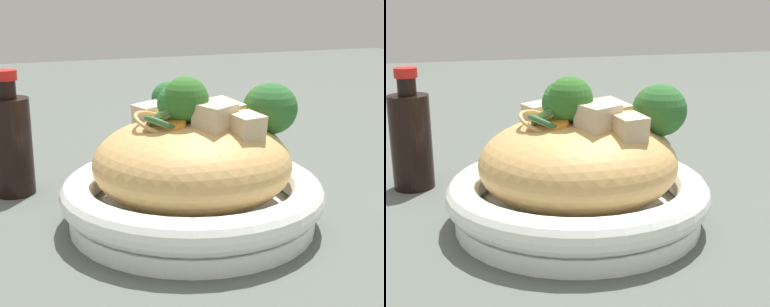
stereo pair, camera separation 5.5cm
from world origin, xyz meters
TOP-DOWN VIEW (x-y plane):
  - ground_plane at (0.00, 0.00)m, footprint 3.00×3.00m
  - serving_bowl at (0.00, 0.00)m, footprint 0.26×0.26m
  - noodle_heap at (-0.00, 0.00)m, footprint 0.20×0.20m
  - broccoli_florets at (0.00, -0.05)m, footprint 0.13×0.16m
  - carrot_coins at (-0.02, -0.04)m, footprint 0.04×0.11m
  - zucchini_slices at (0.00, 0.00)m, footprint 0.08×0.15m
  - chicken_chunks at (-0.01, -0.01)m, footprint 0.12×0.10m
  - soy_sauce_bottle at (0.16, 0.16)m, footprint 0.05×0.05m

SIDE VIEW (x-z plane):
  - ground_plane at x=0.00m, z-range 0.00..0.00m
  - serving_bowl at x=0.00m, z-range 0.00..0.05m
  - soy_sauce_bottle at x=0.16m, z-range -0.01..0.13m
  - noodle_heap at x=0.00m, z-range 0.01..0.11m
  - carrot_coins at x=-0.02m, z-range 0.09..0.12m
  - zucchini_slices at x=0.00m, z-range 0.09..0.13m
  - chicken_chunks at x=-0.01m, z-range 0.09..0.13m
  - broccoli_florets at x=0.00m, z-range 0.08..0.15m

